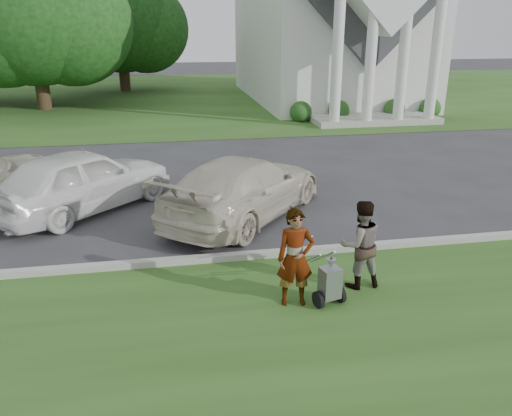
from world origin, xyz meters
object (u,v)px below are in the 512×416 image
object	(u,v)px
tree_left	(32,14)
person_left	(295,259)
tree_back	(120,23)
person_right	(360,245)
church	(328,1)
striping_cart	(329,284)
parking_meter_near	(292,230)
car_c	(244,187)
car_b	(83,180)

from	to	relation	value
tree_left	person_left	xyz separation A→B (m)	(8.85, -23.30, -4.25)
tree_back	person_right	world-z (taller)	tree_back
person_left	person_right	xyz separation A→B (m)	(1.30, 0.40, -0.03)
church	person_right	xyz separation A→B (m)	(-6.86, -24.03, -5.11)
striping_cart	parking_meter_near	xyz separation A→B (m)	(-0.33, 1.36, 0.45)
tree_left	parking_meter_near	size ratio (longest dim) A/B	7.81
church	parking_meter_near	distance (m)	25.03
church	car_c	bearing A→B (deg)	-112.57
church	tree_back	bearing A→B (deg)	152.15
person_right	car_c	world-z (taller)	person_right
tree_left	car_b	size ratio (longest dim) A/B	2.20
car_c	car_b	bearing A→B (deg)	23.64
person_right	parking_meter_near	distance (m)	1.34
person_left	parking_meter_near	size ratio (longest dim) A/B	1.26
church	tree_left	world-z (taller)	church
parking_meter_near	car_b	xyz separation A→B (m)	(-4.45, 4.27, -0.04)
tree_left	striping_cart	distance (m)	25.70
striping_cart	person_left	distance (m)	0.75
tree_left	car_c	world-z (taller)	tree_left
tree_left	tree_back	bearing A→B (deg)	63.43
church	tree_left	bearing A→B (deg)	-176.21
tree_back	church	bearing A→B (deg)	-27.85
tree_back	striping_cart	xyz separation A→B (m)	(5.43, -31.44, -4.32)
church	person_left	world-z (taller)	church
striping_cart	tree_left	bearing A→B (deg)	96.76
tree_back	parking_meter_near	distance (m)	30.75
church	car_c	distance (m)	22.39
car_b	tree_back	bearing A→B (deg)	-42.73
person_left	person_right	size ratio (longest dim) A/B	1.04
person_left	car_b	bearing A→B (deg)	132.60
tree_left	tree_back	world-z (taller)	tree_left
tree_left	person_right	world-z (taller)	tree_left
person_right	tree_back	bearing A→B (deg)	-82.73
striping_cart	person_right	distance (m)	0.99
parking_meter_near	church	bearing A→B (deg)	71.17
striping_cart	person_right	xyz separation A→B (m)	(0.72, 0.54, 0.42)
church	striping_cart	bearing A→B (deg)	-107.16
tree_back	person_right	xyz separation A→B (m)	(6.15, -30.90, -3.90)
tree_left	striping_cart	world-z (taller)	tree_left
striping_cart	person_right	size ratio (longest dim) A/B	0.66
person_right	car_b	world-z (taller)	person_right
tree_left	car_c	size ratio (longest dim) A/B	2.02
tree_left	person_left	size ratio (longest dim) A/B	6.20
tree_back	car_b	distance (m)	26.11
tree_left	person_left	distance (m)	25.29
tree_left	person_left	world-z (taller)	tree_left
church	tree_left	size ratio (longest dim) A/B	2.27
church	striping_cart	world-z (taller)	church
tree_left	car_b	bearing A→B (deg)	-75.35
church	parking_meter_near	size ratio (longest dim) A/B	17.72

